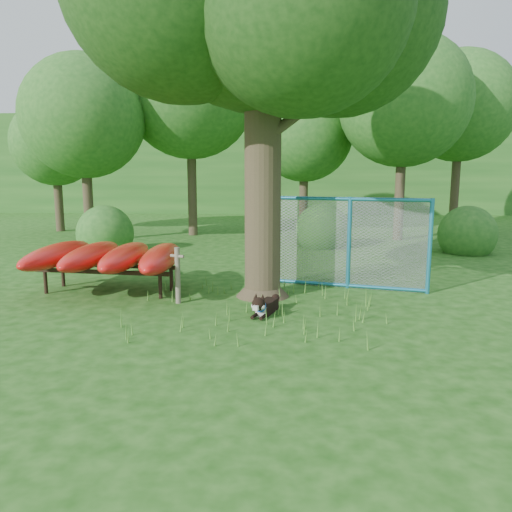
{
  "coord_description": "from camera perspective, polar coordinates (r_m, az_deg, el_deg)",
  "views": [
    {
      "loc": [
        0.74,
        -8.0,
        2.58
      ],
      "look_at": [
        0.2,
        1.2,
        1.0
      ],
      "focal_mm": 35.0,
      "sensor_mm": 36.0,
      "label": 1
    }
  ],
  "objects": [
    {
      "name": "bg_tree_a",
      "position": [
        19.5,
        -19.12,
        14.81
      ],
      "size": [
        4.4,
        4.4,
        6.7
      ],
      "color": "#382E1E",
      "rests_on": "ground"
    },
    {
      "name": "wooden_post",
      "position": [
        9.88,
        -8.94,
        -2.03
      ],
      "size": [
        0.3,
        0.17,
        1.11
      ],
      "rotation": [
        0.0,
        0.0,
        -0.41
      ],
      "color": "#665E4C",
      "rests_on": "ground"
    },
    {
      "name": "bg_tree_f",
      "position": [
        23.18,
        -22.0,
        11.87
      ],
      "size": [
        3.6,
        3.6,
        5.55
      ],
      "color": "#382E1E",
      "rests_on": "ground"
    },
    {
      "name": "bg_tree_e",
      "position": [
        23.32,
        22.32,
        15.54
      ],
      "size": [
        4.6,
        4.6,
        7.55
      ],
      "color": "#382E1E",
      "rests_on": "ground"
    },
    {
      "name": "shrub_left",
      "position": [
        16.73,
        -16.76,
        0.43
      ],
      "size": [
        1.8,
        1.8,
        1.8
      ],
      "primitive_type": "sphere",
      "color": "#245D1E",
      "rests_on": "ground"
    },
    {
      "name": "bg_tree_d",
      "position": [
        19.64,
        16.56,
        16.66
      ],
      "size": [
        4.8,
        4.8,
        7.5
      ],
      "color": "#382E1E",
      "rests_on": "ground"
    },
    {
      "name": "shrub_mid",
      "position": [
        17.24,
        7.5,
        1.03
      ],
      "size": [
        1.8,
        1.8,
        1.8
      ],
      "primitive_type": "sphere",
      "color": "#245D1E",
      "rests_on": "ground"
    },
    {
      "name": "ground",
      "position": [
        8.44,
        -1.85,
        -8.08
      ],
      "size": [
        80.0,
        80.0,
        0.0
      ],
      "primitive_type": "plane",
      "color": "#16470E",
      "rests_on": "ground"
    },
    {
      "name": "husky_dog",
      "position": [
        9.06,
        0.95,
        -5.75
      ],
      "size": [
        0.5,
        0.99,
        0.46
      ],
      "rotation": [
        0.0,
        0.0,
        -0.31
      ],
      "color": "black",
      "rests_on": "ground"
    },
    {
      "name": "shrub_right",
      "position": [
        17.2,
        22.87,
        0.32
      ],
      "size": [
        1.8,
        1.8,
        1.8
      ],
      "primitive_type": "sphere",
      "color": "#245D1E",
      "rests_on": "ground"
    },
    {
      "name": "wildflower_clump",
      "position": [
        8.91,
        0.33,
        -5.93
      ],
      "size": [
        0.1,
        0.1,
        0.22
      ],
      "rotation": [
        0.0,
        0.0,
        -0.09
      ],
      "color": "#4B862B",
      "rests_on": "ground"
    },
    {
      "name": "wooded_hillside",
      "position": [
        36.01,
        2.2,
        10.37
      ],
      "size": [
        80.0,
        12.0,
        6.0
      ],
      "primitive_type": "cube",
      "color": "#245D1E",
      "rests_on": "ground"
    },
    {
      "name": "bg_tree_b",
      "position": [
        20.57,
        -7.54,
        18.11
      ],
      "size": [
        5.2,
        5.2,
        8.22
      ],
      "color": "#382E1E",
      "rests_on": "ground"
    },
    {
      "name": "kayak_rack",
      "position": [
        11.07,
        -16.56,
        -0.04
      ],
      "size": [
        3.18,
        3.22,
        1.02
      ],
      "rotation": [
        0.0,
        0.0,
        -0.11
      ],
      "color": "black",
      "rests_on": "ground"
    },
    {
      "name": "bg_tree_c",
      "position": [
        21.07,
        5.57,
        13.83
      ],
      "size": [
        4.0,
        4.0,
        6.12
      ],
      "color": "#382E1E",
      "rests_on": "ground"
    },
    {
      "name": "fence_section",
      "position": [
        11.14,
        10.57,
        1.47
      ],
      "size": [
        3.37,
        0.96,
        3.37
      ],
      "rotation": [
        0.0,
        0.0,
        -0.26
      ],
      "color": "teal",
      "rests_on": "ground"
    }
  ]
}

